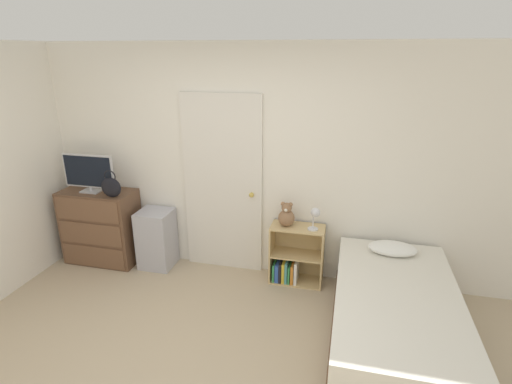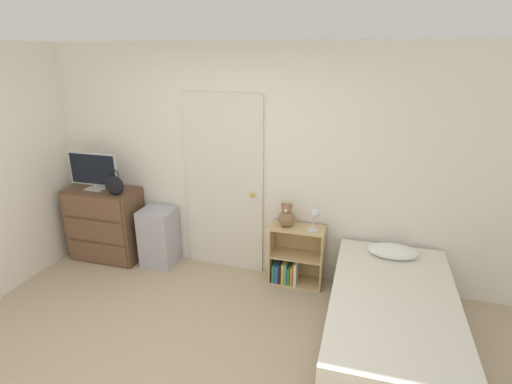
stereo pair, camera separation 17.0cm
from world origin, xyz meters
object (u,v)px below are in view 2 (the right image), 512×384
(dresser, at_px, (105,224))
(teddy_bear, at_px, (287,216))
(storage_bin, at_px, (159,237))
(bookshelf, at_px, (293,261))
(bed, at_px, (391,323))
(tv, at_px, (93,171))
(handbag, at_px, (114,185))
(desk_lamp, at_px, (315,216))

(dresser, xyz_separation_m, teddy_bear, (2.24, 0.07, 0.33))
(storage_bin, bearing_deg, dresser, -176.96)
(bookshelf, distance_m, teddy_bear, 0.53)
(storage_bin, bearing_deg, bed, -16.86)
(dresser, xyz_separation_m, tv, (-0.05, -0.02, 0.68))
(storage_bin, distance_m, bed, 2.75)
(handbag, xyz_separation_m, bookshelf, (2.03, 0.21, -0.76))
(storage_bin, bearing_deg, bookshelf, 1.51)
(handbag, relative_size, desk_lamp, 1.26)
(bookshelf, bearing_deg, handbag, -174.12)
(desk_lamp, height_order, bed, desk_lamp)
(tv, distance_m, handbag, 0.37)
(handbag, height_order, teddy_bear, handbag)
(dresser, distance_m, storage_bin, 0.71)
(handbag, xyz_separation_m, teddy_bear, (1.95, 0.20, -0.23))
(dresser, height_order, teddy_bear, teddy_bear)
(storage_bin, xyz_separation_m, bookshelf, (1.62, 0.04, -0.09))
(dresser, bearing_deg, handbag, -23.72)
(bookshelf, bearing_deg, tv, -177.52)
(handbag, bearing_deg, desk_lamp, 4.12)
(bookshelf, bearing_deg, teddy_bear, -176.33)
(dresser, bearing_deg, storage_bin, 3.04)
(tv, bearing_deg, teddy_bear, 2.44)
(dresser, relative_size, storage_bin, 1.28)
(desk_lamp, bearing_deg, bookshelf, 168.23)
(teddy_bear, bearing_deg, desk_lamp, -7.66)
(teddy_bear, height_order, desk_lamp, teddy_bear)
(handbag, bearing_deg, bed, -11.73)
(handbag, distance_m, bed, 3.20)
(bed, bearing_deg, desk_lamp, 134.80)
(tv, height_order, handbag, tv)
(desk_lamp, bearing_deg, teddy_bear, 172.34)
(tv, height_order, storage_bin, tv)
(bookshelf, xyz_separation_m, teddy_bear, (-0.08, -0.01, 0.53))
(dresser, height_order, bookshelf, dresser)
(tv, relative_size, handbag, 2.00)
(desk_lamp, bearing_deg, dresser, -179.25)
(dresser, xyz_separation_m, handbag, (0.29, -0.13, 0.57))
(handbag, height_order, bed, handbag)
(dresser, xyz_separation_m, bookshelf, (2.32, 0.08, -0.19))
(storage_bin, bearing_deg, tv, -175.43)
(handbag, bearing_deg, bookshelf, 5.88)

